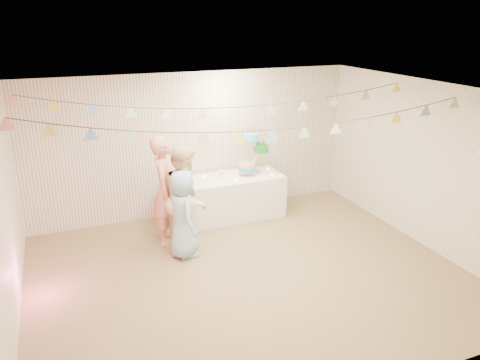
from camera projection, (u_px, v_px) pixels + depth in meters
name	position (u px, v px, depth m)	size (l,w,h in m)	color
floor	(248.00, 274.00, 6.71)	(6.00, 6.00, 0.00)	brown
ceiling	(249.00, 93.00, 5.85)	(6.00, 6.00, 0.00)	silver
back_wall	(195.00, 145.00, 8.47)	(6.00, 6.00, 0.00)	white
front_wall	(359.00, 283.00, 4.09)	(6.00, 6.00, 0.00)	white
left_wall	(1.00, 225.00, 5.22)	(5.00, 5.00, 0.00)	white
right_wall	(424.00, 165.00, 7.33)	(5.00, 5.00, 0.00)	white
table	(227.00, 197.00, 8.52)	(2.04, 0.82, 0.77)	white
cake_stand	(253.00, 153.00, 8.50)	(0.70, 0.41, 0.79)	silver
cake_bottom	(247.00, 171.00, 8.50)	(0.31, 0.31, 0.15)	teal
cake_middle	(260.00, 153.00, 8.66)	(0.27, 0.27, 0.22)	#1C8325
cake_top_tier	(251.00, 142.00, 8.38)	(0.25, 0.25, 0.19)	#4CD3EF
platter	(200.00, 182.00, 8.17)	(0.34, 0.34, 0.02)	white
posy	(221.00, 174.00, 8.39)	(0.12, 0.12, 0.14)	white
person_adult_a	(166.00, 191.00, 7.38)	(0.66, 0.43, 1.80)	#DE8674
person_adult_b	(186.00, 199.00, 7.18)	(0.83, 0.65, 1.71)	#DFC189
person_child	(183.00, 214.00, 7.04)	(0.67, 0.44, 1.38)	#8DB5C8
bunting_back	(220.00, 99.00, 6.89)	(5.60, 1.10, 0.40)	pink
bunting_front	(255.00, 118.00, 5.76)	(5.60, 0.90, 0.36)	#72A5E5
tealight_0	(185.00, 185.00, 7.97)	(0.04, 0.04, 0.03)	#FFD88C
tealight_1	(205.00, 176.00, 8.42)	(0.04, 0.04, 0.03)	#FFD88C
tealight_2	(236.00, 180.00, 8.23)	(0.04, 0.04, 0.03)	#FFD88C
tealight_3	(240.00, 171.00, 8.70)	(0.04, 0.04, 0.03)	#FFD88C
tealight_4	(272.00, 174.00, 8.52)	(0.04, 0.04, 0.03)	#FFD88C
tealight_5	(268.00, 168.00, 8.83)	(0.04, 0.04, 0.03)	#FFD88C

